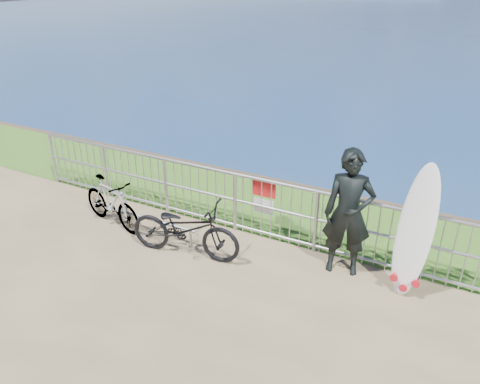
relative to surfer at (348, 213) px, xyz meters
The scene contains 7 objects.
grass_strip 2.33m from the surfer, 138.46° to the left, with size 120.00×120.00×0.00m, color #2C5818.
railing 1.64m from the surfer, 169.12° to the left, with size 10.06×0.10×1.13m.
surfer is the anchor object (origin of this frame).
surfboard 0.97m from the surfer, ahead, with size 0.61×0.56×1.97m.
bicycle_near 2.59m from the surfer, 161.78° to the right, with size 0.65×1.88×0.99m, color black.
bicycle_far 4.23m from the surfer, behind, with size 0.44×1.55×0.93m, color black.
bike_rack 3.34m from the surfer, 169.83° to the right, with size 1.70×0.05×0.36m.
Camera 1 is at (3.01, -4.86, 4.30)m, focal length 35.00 mm.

